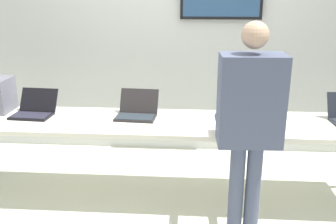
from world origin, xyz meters
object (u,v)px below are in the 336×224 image
at_px(workbench, 166,126).
at_px(laptop_station_0, 34,110).
at_px(laptop_station_1, 137,111).
at_px(laptop_station_2, 241,112).
at_px(person, 249,116).

relative_size(workbench, laptop_station_0, 9.95).
height_order(laptop_station_0, laptop_station_1, laptop_station_1).
distance_m(laptop_station_0, laptop_station_1, 0.95).
bearing_deg(laptop_station_2, person, -92.77).
bearing_deg(person, laptop_station_1, 141.00).
distance_m(workbench, laptop_station_2, 0.68).
height_order(workbench, laptop_station_2, laptop_station_2).
xyz_separation_m(laptop_station_1, laptop_station_2, (0.94, 0.00, 0.01)).
xyz_separation_m(laptop_station_2, person, (-0.04, -0.74, 0.21)).
xyz_separation_m(workbench, person, (0.63, -0.62, 0.31)).
bearing_deg(laptop_station_2, workbench, -170.10).
relative_size(laptop_station_0, laptop_station_2, 0.92).
height_order(laptop_station_1, laptop_station_2, laptop_station_2).
height_order(laptop_station_0, laptop_station_2, laptop_station_2).
relative_size(laptop_station_0, laptop_station_1, 1.00).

